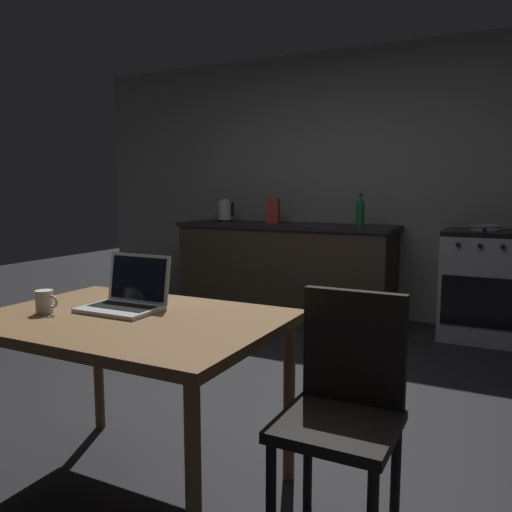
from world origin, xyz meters
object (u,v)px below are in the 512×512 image
Objects in this scene: electric_kettle at (225,211)px; bottle at (360,211)px; coffee_mug at (45,302)px; chair at (344,400)px; stove_oven at (480,285)px; frying_pan at (486,228)px; dining_table at (131,334)px; laptop at (126,299)px; cereal_box at (273,211)px.

bottle is at bearing -1.99° from electric_kettle.
chair is at bearing 11.67° from coffee_mug.
frying_pan reaches higher than stove_oven.
bottle is 3.17m from coffee_mug.
dining_table is 3.04m from bottle.
stove_oven is 1.03× the size of chair.
chair is 0.99m from laptop.
electric_kettle is (-2.19, 2.94, 0.51)m from chair.
laptop is at bearing 39.19° from coffee_mug.
chair reaches higher than coffee_mug.
cereal_box is at bearing 111.84° from laptop.
chair is at bearing -95.57° from frying_pan.
frying_pan is at bearing 81.97° from chair.
laptop is at bearing -93.64° from bottle.
bottle is (0.09, 3.02, 0.38)m from dining_table.
laptop is 1.10× the size of bottle.
bottle is at bearing 102.22° from chair.
dining_table is 10.93× the size of coffee_mug.
electric_kettle is 0.53m from cereal_box.
electric_kettle reaches higher than chair.
frying_pan is at bearing 69.54° from dining_table.
cereal_box reaches higher than frying_pan.
cereal_box is at bearing 116.82° from chair.
bottle reaches higher than coffee_mug.
stove_oven is 2.52m from electric_kettle.
bottle is 0.69× the size of frying_pan.
coffee_mug is at bearing -97.93° from bottle.
frying_pan is (1.04, 0.02, -0.11)m from bottle.
stove_oven is at bearing -0.06° from electric_kettle.
chair is 8.07× the size of coffee_mug.
cereal_box reaches higher than laptop.
chair is at bearing 8.67° from dining_table.
coffee_mug reaches higher than dining_table.
stove_oven is at bearing -0.67° from cereal_box.
laptop reaches higher than stove_oven.
chair is at bearing 11.02° from laptop.
stove_oven is at bearing 65.36° from coffee_mug.
chair reaches higher than dining_table.
coffee_mug is at bearing -161.20° from dining_table.
dining_table is at bearing -34.58° from laptop.
laptop is 3.24m from electric_kettle.
cereal_box is at bearing 179.33° from stove_oven.
stove_oven is 3.52m from coffee_mug.
laptop is at bearing -179.88° from chair.
electric_kettle is (-2.46, 0.00, 0.57)m from stove_oven.
cereal_box reaches higher than stove_oven.
laptop is at bearing -112.57° from frying_pan.
frying_pan is (1.13, 3.04, 0.27)m from dining_table.
coffee_mug is 3.25m from cereal_box.
chair is 2.76× the size of laptop.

